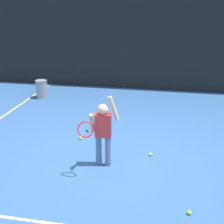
{
  "coord_description": "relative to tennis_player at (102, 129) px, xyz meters",
  "views": [
    {
      "loc": [
        1.1,
        -5.26,
        3.01
      ],
      "look_at": [
        -0.05,
        0.61,
        0.85
      ],
      "focal_mm": 51.44,
      "sensor_mm": 36.0,
      "label": 1
    }
  ],
  "objects": [
    {
      "name": "tennis_ball_5",
      "position": [
        -0.74,
        1.01,
        -0.69
      ],
      "size": [
        0.07,
        0.07,
        0.07
      ],
      "primitive_type": "sphere",
      "color": "#CCE033",
      "rests_on": "ground"
    },
    {
      "name": "ball_hopper",
      "position": [
        -2.82,
        3.81,
        -0.44
      ],
      "size": [
        0.38,
        0.38,
        0.56
      ],
      "color": "gray",
      "rests_on": "ground"
    },
    {
      "name": "fence_post_1",
      "position": [
        0.11,
        5.52,
        0.96
      ],
      "size": [
        0.09,
        0.09,
        3.38
      ],
      "primitive_type": "cylinder",
      "color": "slate",
      "rests_on": "ground"
    },
    {
      "name": "tennis_player",
      "position": [
        0.0,
        0.0,
        0.0
      ],
      "size": [
        0.66,
        0.64,
        1.35
      ],
      "rotation": [
        0.0,
        0.0,
        0.15
      ],
      "color": "slate",
      "rests_on": "ground"
    },
    {
      "name": "tennis_ball_2",
      "position": [
        1.57,
        -1.2,
        -0.69
      ],
      "size": [
        0.07,
        0.07,
        0.07
      ],
      "primitive_type": "sphere",
      "color": "#CCE033",
      "rests_on": "ground"
    },
    {
      "name": "tennis_ball_3",
      "position": [
        -0.7,
        3.2,
        -0.69
      ],
      "size": [
        0.07,
        0.07,
        0.07
      ],
      "primitive_type": "sphere",
      "color": "#CCE033",
      "rests_on": "ground"
    },
    {
      "name": "ground_plane",
      "position": [
        0.11,
        0.01,
        -0.73
      ],
      "size": [
        20.0,
        20.0,
        0.0
      ],
      "primitive_type": "plane",
      "color": "#335B93"
    },
    {
      "name": "tennis_ball_6",
      "position": [
        0.86,
        0.53,
        -0.69
      ],
      "size": [
        0.07,
        0.07,
        0.07
      ],
      "primitive_type": "sphere",
      "color": "#CCE033",
      "rests_on": "ground"
    },
    {
      "name": "back_fence_windscreen",
      "position": [
        0.11,
        5.46,
        0.89
      ],
      "size": [
        12.38,
        0.08,
        3.23
      ],
      "primitive_type": "cube",
      "color": "black",
      "rests_on": "ground"
    }
  ]
}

